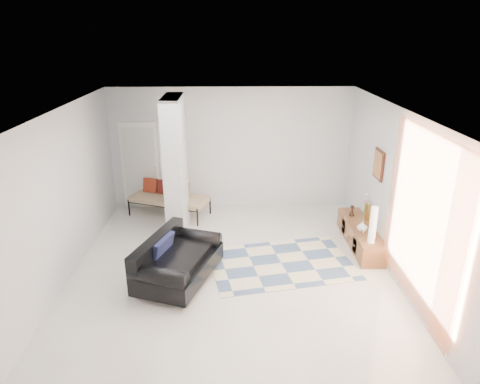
{
  "coord_description": "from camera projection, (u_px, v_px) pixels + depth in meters",
  "views": [
    {
      "loc": [
        -0.0,
        -6.56,
        3.96
      ],
      "look_at": [
        0.16,
        0.6,
        1.24
      ],
      "focal_mm": 32.0,
      "sensor_mm": 36.0,
      "label": 1
    }
  ],
  "objects": [
    {
      "name": "floor",
      "position": [
        232.0,
        270.0,
        7.53
      ],
      "size": [
        6.0,
        6.0,
        0.0
      ],
      "primitive_type": "plane",
      "color": "beige",
      "rests_on": "ground"
    },
    {
      "name": "ceiling",
      "position": [
        230.0,
        111.0,
        6.54
      ],
      "size": [
        6.0,
        6.0,
        0.0
      ],
      "primitive_type": "plane",
      "rotation": [
        3.14,
        0.0,
        0.0
      ],
      "color": "white",
      "rests_on": "wall_back"
    },
    {
      "name": "wall_back",
      "position": [
        231.0,
        149.0,
        9.84
      ],
      "size": [
        6.0,
        0.0,
        6.0
      ],
      "primitive_type": "plane",
      "rotation": [
        1.57,
        0.0,
        0.0
      ],
      "color": "silver",
      "rests_on": "ground"
    },
    {
      "name": "wall_front",
      "position": [
        232.0,
        306.0,
        4.23
      ],
      "size": [
        6.0,
        0.0,
        6.0
      ],
      "primitive_type": "plane",
      "rotation": [
        -1.57,
        0.0,
        0.0
      ],
      "color": "silver",
      "rests_on": "ground"
    },
    {
      "name": "wall_left",
      "position": [
        63.0,
        197.0,
        6.98
      ],
      "size": [
        0.0,
        6.0,
        6.0
      ],
      "primitive_type": "plane",
      "rotation": [
        1.57,
        0.0,
        1.57
      ],
      "color": "silver",
      "rests_on": "ground"
    },
    {
      "name": "wall_right",
      "position": [
        396.0,
        195.0,
        7.1
      ],
      "size": [
        0.0,
        6.0,
        6.0
      ],
      "primitive_type": "plane",
      "rotation": [
        1.57,
        0.0,
        -1.57
      ],
      "color": "silver",
      "rests_on": "ground"
    },
    {
      "name": "partition_column",
      "position": [
        176.0,
        167.0,
        8.51
      ],
      "size": [
        0.35,
        1.2,
        2.8
      ],
      "primitive_type": "cube",
      "color": "silver",
      "rests_on": "floor"
    },
    {
      "name": "hallway_door",
      "position": [
        140.0,
        166.0,
        9.89
      ],
      "size": [
        0.85,
        0.06,
        2.04
      ],
      "primitive_type": "cube",
      "color": "white",
      "rests_on": "floor"
    },
    {
      "name": "curtain",
      "position": [
        421.0,
        221.0,
        6.0
      ],
      "size": [
        0.0,
        2.55,
        2.55
      ],
      "primitive_type": "plane",
      "rotation": [
        1.57,
        0.0,
        1.57
      ],
      "color": "#FF7A43",
      "rests_on": "wall_right"
    },
    {
      "name": "wall_art",
      "position": [
        379.0,
        164.0,
        7.85
      ],
      "size": [
        0.04,
        0.45,
        0.55
      ],
      "primitive_type": "cube",
      "color": "#3B1A10",
      "rests_on": "wall_right"
    },
    {
      "name": "media_console",
      "position": [
        360.0,
        235.0,
        8.36
      ],
      "size": [
        0.45,
        1.86,
        0.8
      ],
      "color": "brown",
      "rests_on": "floor"
    },
    {
      "name": "loveseat",
      "position": [
        175.0,
        261.0,
        7.13
      ],
      "size": [
        1.46,
        1.88,
        0.76
      ],
      "rotation": [
        0.0,
        0.0,
        -0.34
      ],
      "color": "silver",
      "rests_on": "floor"
    },
    {
      "name": "daybed",
      "position": [
        169.0,
        197.0,
        9.68
      ],
      "size": [
        1.87,
        1.28,
        0.77
      ],
      "rotation": [
        0.0,
        0.0,
        -0.36
      ],
      "color": "black",
      "rests_on": "floor"
    },
    {
      "name": "area_rug",
      "position": [
        281.0,
        263.0,
        7.74
      ],
      "size": [
        2.77,
        2.1,
        0.01
      ],
      "primitive_type": "cube",
      "rotation": [
        0.0,
        0.0,
        0.19
      ],
      "color": "beige",
      "rests_on": "floor"
    },
    {
      "name": "cylinder_lamp",
      "position": [
        373.0,
        225.0,
        7.53
      ],
      "size": [
        0.13,
        0.13,
        0.69
      ],
      "primitive_type": "cylinder",
      "color": "beige",
      "rests_on": "media_console"
    },
    {
      "name": "bronze_figurine",
      "position": [
        352.0,
        210.0,
        8.73
      ],
      "size": [
        0.12,
        0.12,
        0.22
      ],
      "primitive_type": null,
      "rotation": [
        0.0,
        0.0,
        0.12
      ],
      "color": "black",
      "rests_on": "media_console"
    },
    {
      "name": "vase",
      "position": [
        362.0,
        226.0,
        8.05
      ],
      "size": [
        0.2,
        0.2,
        0.2
      ],
      "primitive_type": "imported",
      "rotation": [
        0.0,
        0.0,
        0.07
      ],
      "color": "white",
      "rests_on": "media_console"
    }
  ]
}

